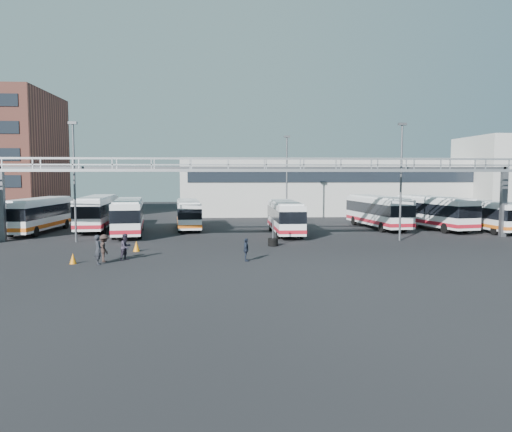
{
  "coord_description": "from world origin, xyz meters",
  "views": [
    {
      "loc": [
        -3.58,
        -35.34,
        5.81
      ],
      "look_at": [
        -0.69,
        6.0,
        2.32
      ],
      "focal_mm": 35.0,
      "sensor_mm": 36.0,
      "label": 1
    }
  ],
  "objects": [
    {
      "name": "light_pole_left",
      "position": [
        -16.0,
        8.0,
        5.73
      ],
      "size": [
        0.7,
        0.35,
        10.21
      ],
      "color": "#4C4F54",
      "rests_on": "ground"
    },
    {
      "name": "warehouse",
      "position": [
        12.0,
        38.0,
        4.0
      ],
      "size": [
        42.0,
        14.0,
        8.0
      ],
      "primitive_type": "cube",
      "color": "#9E9E99",
      "rests_on": "ground"
    },
    {
      "name": "bus_0",
      "position": [
        -21.58,
        15.28,
        1.9
      ],
      "size": [
        3.54,
        11.47,
        3.43
      ],
      "rotation": [
        0.0,
        0.0,
        -0.08
      ],
      "color": "silver",
      "rests_on": "ground"
    },
    {
      "name": "bus_9",
      "position": [
        23.21,
        13.6,
        1.72
      ],
      "size": [
        3.3,
        10.42,
        3.11
      ],
      "rotation": [
        0.0,
        0.0,
        0.09
      ],
      "color": "silver",
      "rests_on": "ground"
    },
    {
      "name": "pedestrian_b",
      "position": [
        -10.04,
        -1.43,
        0.9
      ],
      "size": [
        1.04,
        1.1,
        1.8
      ],
      "primitive_type": "imported",
      "rotation": [
        0.0,
        0.0,
        1.0
      ],
      "color": "#292432",
      "rests_on": "ground"
    },
    {
      "name": "bus_5",
      "position": [
        2.57,
        12.24,
        1.77
      ],
      "size": [
        2.45,
        10.53,
        3.2
      ],
      "rotation": [
        0.0,
        0.0,
        0.0
      ],
      "color": "silver",
      "rests_on": "ground"
    },
    {
      "name": "cone_left",
      "position": [
        -13.21,
        -2.6,
        0.35
      ],
      "size": [
        0.47,
        0.47,
        0.7
      ],
      "primitive_type": "cone",
      "rotation": [
        0.0,
        0.0,
        0.06
      ],
      "color": "orange",
      "rests_on": "ground"
    },
    {
      "name": "bus_3",
      "position": [
        -7.05,
        17.52,
        1.69
      ],
      "size": [
        3.25,
        10.22,
        3.05
      ],
      "rotation": [
        0.0,
        0.0,
        0.09
      ],
      "color": "silver",
      "rests_on": "ground"
    },
    {
      "name": "bus_7",
      "position": [
        13.14,
        16.81,
        1.91
      ],
      "size": [
        4.04,
        11.62,
        3.46
      ],
      "rotation": [
        0.0,
        0.0,
        0.13
      ],
      "color": "silver",
      "rests_on": "ground"
    },
    {
      "name": "bus_2",
      "position": [
        -12.47,
        13.01,
        1.88
      ],
      "size": [
        4.01,
        11.41,
        3.39
      ],
      "rotation": [
        0.0,
        0.0,
        0.13
      ],
      "color": "silver",
      "rests_on": "ground"
    },
    {
      "name": "pedestrian_a",
      "position": [
        -11.51,
        -2.93,
        0.96
      ],
      "size": [
        0.68,
        0.82,
        1.91
      ],
      "primitive_type": "imported",
      "rotation": [
        0.0,
        0.0,
        1.94
      ],
      "color": "black",
      "rests_on": "ground"
    },
    {
      "name": "light_pole_back",
      "position": [
        4.0,
        22.0,
        5.73
      ],
      "size": [
        0.7,
        0.35,
        10.21
      ],
      "color": "#4C4F54",
      "rests_on": "ground"
    },
    {
      "name": "gantry",
      "position": [
        0.0,
        5.87,
        5.51
      ],
      "size": [
        51.4,
        5.15,
        7.1
      ],
      "color": "#989BA1",
      "rests_on": "ground"
    },
    {
      "name": "cone_right",
      "position": [
        -9.97,
        2.39,
        0.4
      ],
      "size": [
        0.66,
        0.66,
        0.79
      ],
      "primitive_type": "cone",
      "rotation": [
        0.0,
        0.0,
        -0.43
      ],
      "color": "orange",
      "rests_on": "ground"
    },
    {
      "name": "light_pole_mid",
      "position": [
        12.0,
        7.0,
        5.73
      ],
      "size": [
        0.7,
        0.35,
        10.21
      ],
      "color": "#4C4F54",
      "rests_on": "ground"
    },
    {
      "name": "pedestrian_c",
      "position": [
        -11.33,
        -2.03,
        0.92
      ],
      "size": [
        1.14,
        1.37,
        1.84
      ],
      "primitive_type": "imported",
      "rotation": [
        0.0,
        0.0,
        2.03
      ],
      "color": "black",
      "rests_on": "ground"
    },
    {
      "name": "pedestrian_d",
      "position": [
        -1.95,
        -2.44,
        0.77
      ],
      "size": [
        0.43,
        0.93,
        1.55
      ],
      "primitive_type": "imported",
      "rotation": [
        0.0,
        0.0,
        1.51
      ],
      "color": "#1B2231",
      "rests_on": "ground"
    },
    {
      "name": "bus_8",
      "position": [
        18.71,
        15.53,
        1.91
      ],
      "size": [
        4.84,
        11.67,
        3.46
      ],
      "rotation": [
        0.0,
        0.0,
        0.2
      ],
      "color": "silver",
      "rests_on": "ground"
    },
    {
      "name": "tire_stack",
      "position": [
        0.58,
        4.46,
        0.39
      ],
      "size": [
        0.81,
        0.81,
        2.32
      ],
      "color": "black",
      "rests_on": "ground"
    },
    {
      "name": "ground",
      "position": [
        0.0,
        0.0,
        0.0
      ],
      "size": [
        140.0,
        140.0,
        0.0
      ],
      "primitive_type": "plane",
      "color": "black",
      "rests_on": "ground"
    },
    {
      "name": "bus_1",
      "position": [
        -16.44,
        17.32,
        1.95
      ],
      "size": [
        3.37,
        11.72,
        3.52
      ],
      "rotation": [
        0.0,
        0.0,
        0.06
      ],
      "color": "silver",
      "rests_on": "ground"
    }
  ]
}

